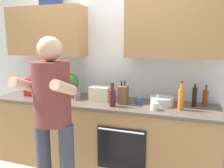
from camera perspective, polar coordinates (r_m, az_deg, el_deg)
name	(u,v)px	position (r m, az deg, el deg)	size (l,w,h in m)	color
ground_plane	(101,166)	(3.22, -2.85, -20.01)	(12.00, 12.00, 0.00)	#B2A893
back_wall_unit	(107,53)	(3.03, -1.14, 7.82)	(4.00, 0.39, 2.50)	silver
counter	(101,135)	(3.01, -2.91, -12.62)	(2.84, 0.67, 0.90)	#A37547
person_standing	(53,112)	(2.18, -14.76, -6.84)	(0.49, 0.45, 1.69)	#383D4C
bottle_water	(34,92)	(3.08, -19.07, -1.80)	(0.05, 0.05, 0.27)	silver
bottle_vinegar	(205,98)	(2.85, 22.49, -3.18)	(0.06, 0.06, 0.24)	brown
bottle_juice	(181,98)	(2.59, 16.95, -3.47)	(0.06, 0.06, 0.32)	orange
bottle_soy	(194,97)	(2.77, 20.07, -3.05)	(0.05, 0.05, 0.26)	black
bottle_wine	(112,97)	(2.61, 0.11, -3.33)	(0.07, 0.07, 0.28)	#471419
cup_tea	(138,101)	(2.74, 6.62, -4.19)	(0.07, 0.07, 0.08)	#33598C
cup_coffee	(154,106)	(2.54, 10.66, -5.52)	(0.09, 0.09, 0.08)	white
cup_stoneware	(77,96)	(2.94, -8.72, -3.10)	(0.09, 0.09, 0.09)	slate
mixing_bowl	(162,101)	(2.76, 12.46, -4.18)	(0.28, 0.28, 0.09)	silver
knife_block	(123,95)	(2.73, 2.84, -2.71)	(0.10, 0.14, 0.28)	brown
potted_herb	(71,83)	(3.06, -10.40, 0.23)	(0.22, 0.22, 0.32)	#9E6647
grocery_bag_crisps	(33,86)	(3.37, -19.28, -0.54)	(0.19, 0.22, 0.24)	red
grocery_bag_rice	(100,94)	(2.88, -3.04, -2.43)	(0.25, 0.16, 0.18)	beige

